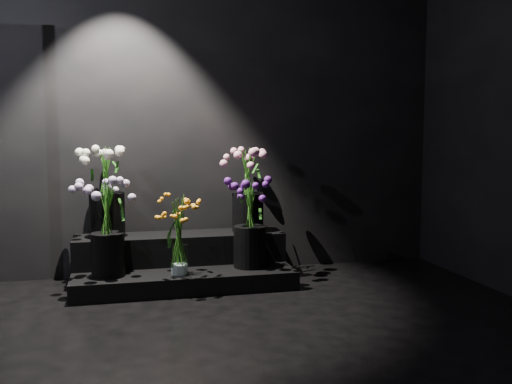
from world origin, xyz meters
name	(u,v)px	position (x,y,z in m)	size (l,w,h in m)	color
floor	(263,365)	(0.00, 0.00, 0.00)	(4.00, 4.00, 0.00)	black
wall_back	(202,102)	(0.00, 2.00, 1.40)	(4.00, 4.00, 0.00)	black
display_riser	(182,263)	(-0.22, 1.68, 0.15)	(1.62, 0.72, 0.36)	black
bouquet_orange_bells	(179,234)	(-0.27, 1.38, 0.43)	(0.26, 0.26, 0.57)	white
bouquet_lilac	(107,219)	(-0.76, 1.46, 0.54)	(0.39, 0.39, 0.69)	black
bouquet_purple	(250,219)	(0.28, 1.49, 0.50)	(0.39, 0.39, 0.68)	black
bouquet_cream_roses	(106,185)	(-0.77, 1.76, 0.76)	(0.44, 0.44, 0.70)	black
bouquet_pink_roses	(248,183)	(0.33, 1.77, 0.75)	(0.35, 0.35, 0.69)	black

